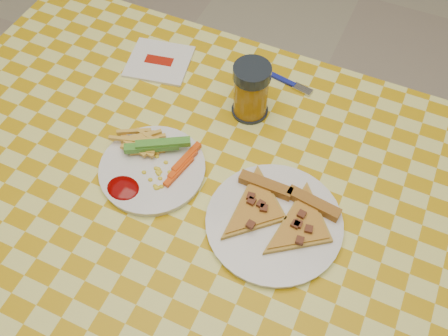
# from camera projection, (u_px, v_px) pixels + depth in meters

# --- Properties ---
(ground) EXTENTS (8.00, 8.00, 0.00)m
(ground) POSITION_uv_depth(u_px,v_px,m) (209.00, 315.00, 1.59)
(ground) COLOR beige
(ground) RESTS_ON ground
(table) EXTENTS (1.28, 0.88, 0.76)m
(table) POSITION_uv_depth(u_px,v_px,m) (201.00, 210.00, 1.03)
(table) COLOR silver
(table) RESTS_ON ground
(plate_left) EXTENTS (0.27, 0.27, 0.01)m
(plate_left) POSITION_uv_depth(u_px,v_px,m) (153.00, 170.00, 0.99)
(plate_left) COLOR silver
(plate_left) RESTS_ON table
(plate_right) EXTENTS (0.33, 0.33, 0.01)m
(plate_right) POSITION_uv_depth(u_px,v_px,m) (274.00, 223.00, 0.92)
(plate_right) COLOR silver
(plate_right) RESTS_ON table
(fries_veggies) EXTENTS (0.19, 0.18, 0.04)m
(fries_veggies) POSITION_uv_depth(u_px,v_px,m) (152.00, 157.00, 0.99)
(fries_veggies) COLOR gold
(fries_veggies) RESTS_ON plate_left
(pizza_slices) EXTENTS (0.23, 0.22, 0.02)m
(pizza_slices) POSITION_uv_depth(u_px,v_px,m) (279.00, 213.00, 0.92)
(pizza_slices) COLOR gold
(pizza_slices) RESTS_ON plate_right
(drink_glass) EXTENTS (0.08, 0.08, 0.13)m
(drink_glass) POSITION_uv_depth(u_px,v_px,m) (251.00, 91.00, 1.03)
(drink_glass) COLOR black
(drink_glass) RESTS_ON table
(napkin) EXTENTS (0.16, 0.15, 0.01)m
(napkin) POSITION_uv_depth(u_px,v_px,m) (159.00, 61.00, 1.17)
(napkin) COLOR white
(napkin) RESTS_ON table
(fork) EXTENTS (0.14, 0.04, 0.01)m
(fork) POSITION_uv_depth(u_px,v_px,m) (285.00, 81.00, 1.13)
(fork) COLOR navy
(fork) RESTS_ON table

